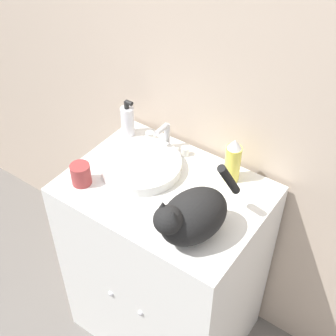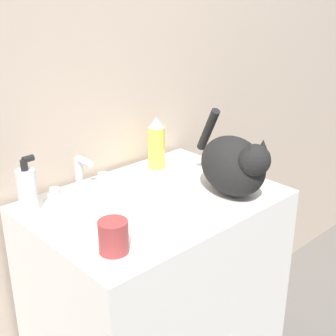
# 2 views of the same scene
# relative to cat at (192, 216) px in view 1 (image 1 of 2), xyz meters

# --- Properties ---
(wall_back) EXTENTS (6.00, 0.05, 2.50)m
(wall_back) POSITION_rel_cat_xyz_m (-0.20, 0.44, 0.26)
(wall_back) COLOR #C6B29E
(wall_back) RESTS_ON ground_plane
(vanity_cabinet) EXTENTS (0.73, 0.54, 0.90)m
(vanity_cabinet) POSITION_rel_cat_xyz_m (-0.20, 0.13, -0.54)
(vanity_cabinet) COLOR white
(vanity_cabinet) RESTS_ON ground_plane
(sink_basin) EXTENTS (0.30, 0.30, 0.04)m
(sink_basin) POSITION_rel_cat_xyz_m (-0.33, 0.17, -0.07)
(sink_basin) COLOR white
(sink_basin) RESTS_ON vanity_cabinet
(faucet) EXTENTS (0.20, 0.08, 0.12)m
(faucet) POSITION_rel_cat_xyz_m (-0.33, 0.33, -0.05)
(faucet) COLOR silver
(faucet) RESTS_ON vanity_cabinet
(cat) EXTENTS (0.23, 0.35, 0.24)m
(cat) POSITION_rel_cat_xyz_m (0.00, 0.00, 0.00)
(cat) COLOR black
(cat) RESTS_ON vanity_cabinet
(soap_bottle) EXTENTS (0.06, 0.05, 0.16)m
(soap_bottle) POSITION_rel_cat_xyz_m (-0.51, 0.31, -0.03)
(soap_bottle) COLOR silver
(soap_bottle) RESTS_ON vanity_cabinet
(spray_bottle) EXTENTS (0.06, 0.06, 0.18)m
(spray_bottle) POSITION_rel_cat_xyz_m (-0.03, 0.32, -0.01)
(spray_bottle) COLOR #EADB4C
(spray_bottle) RESTS_ON vanity_cabinet
(cup) EXTENTS (0.07, 0.07, 0.08)m
(cup) POSITION_rel_cat_xyz_m (-0.46, -0.02, -0.05)
(cup) COLOR #9E3838
(cup) RESTS_ON vanity_cabinet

